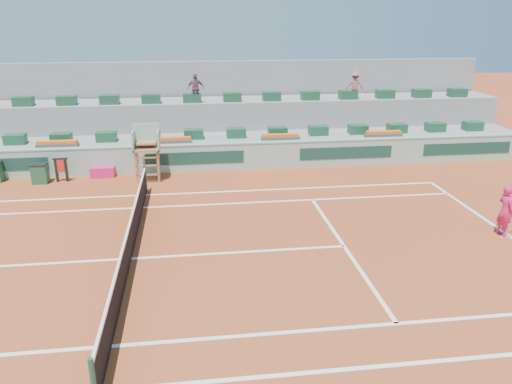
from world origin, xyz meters
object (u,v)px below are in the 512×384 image
(drink_cooler_a, at_px, (40,173))
(tennis_player, at_px, (506,210))
(player_bag, at_px, (103,172))
(umpire_chair, at_px, (147,145))

(drink_cooler_a, bearing_deg, tennis_player, -24.80)
(player_bag, relative_size, drink_cooler_a, 1.21)
(player_bag, xyz_separation_m, umpire_chair, (2.03, -0.62, 1.32))
(player_bag, relative_size, tennis_player, 0.44)
(player_bag, bearing_deg, tennis_player, -30.16)
(umpire_chair, xyz_separation_m, tennis_player, (11.68, -7.35, -0.69))
(umpire_chair, distance_m, drink_cooler_a, 4.63)
(player_bag, distance_m, tennis_player, 15.87)
(umpire_chair, relative_size, tennis_player, 1.05)
(drink_cooler_a, height_order, tennis_player, tennis_player)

